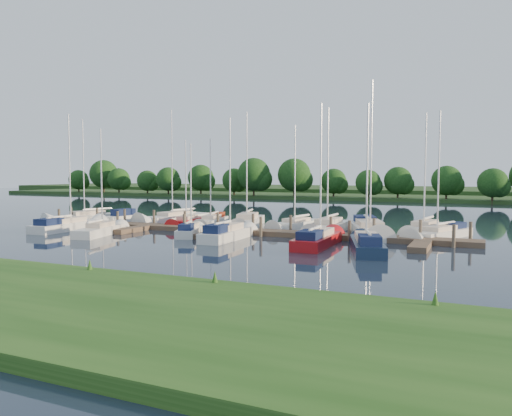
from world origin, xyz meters
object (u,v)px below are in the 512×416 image
at_px(motorboat, 122,218).
at_px(sailboat_s_2, 190,232).
at_px(dock, 225,231).
at_px(sailboat_n_0, 87,219).
at_px(sailboat_n_5, 247,223).

bearing_deg(motorboat, sailboat_s_2, 155.16).
bearing_deg(dock, motorboat, 160.55).
distance_m(motorboat, sailboat_s_2, 15.26).
bearing_deg(sailboat_s_2, sailboat_n_0, 140.28).
height_order(sailboat_n_0, motorboat, sailboat_n_0).
xyz_separation_m(motorboat, sailboat_n_5, (14.44, 0.72, -0.05)).
bearing_deg(dock, sailboat_n_0, 169.14).
relative_size(motorboat, sailboat_s_2, 0.68).
relative_size(sailboat_n_0, sailboat_n_5, 0.98).
relative_size(motorboat, sailboat_n_5, 0.47).
xyz_separation_m(dock, sailboat_s_2, (-1.96, -2.27, 0.12)).
relative_size(sailboat_n_0, motorboat, 2.08).
xyz_separation_m(dock, sailboat_n_0, (-18.32, 3.51, 0.07)).
bearing_deg(sailboat_n_5, motorboat, -11.95).
relative_size(sailboat_n_5, sailboat_s_2, 1.44).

